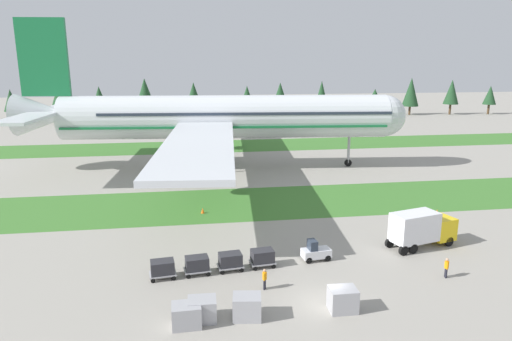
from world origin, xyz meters
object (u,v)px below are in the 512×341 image
object	(u,v)px
taxiway_marker_0	(437,212)
cargo_dolly_fourth	(163,268)
ground_crew_loader	(446,267)
baggage_tug	(315,252)
cargo_dolly_lead	(262,257)
cargo_dolly_third	(197,264)
uld_container_0	(202,310)
airliner	(215,117)
catering_truck	(422,228)
uld_container_1	(186,315)
taxiway_marker_1	(203,211)
uld_container_3	(343,300)
uld_container_2	(247,307)
cargo_dolly_second	(230,260)
ground_crew_marshaller	(265,278)

from	to	relation	value
taxiway_marker_0	cargo_dolly_fourth	bearing A→B (deg)	-159.28
ground_crew_loader	baggage_tug	bearing A→B (deg)	81.52
baggage_tug	cargo_dolly_fourth	bearing A→B (deg)	-90.00
cargo_dolly_lead	cargo_dolly_third	xyz separation A→B (m)	(-5.76, -0.67, 0.00)
uld_container_0	airliner	bearing A→B (deg)	85.14
catering_truck	uld_container_0	world-z (taller)	catering_truck
uld_container_1	taxiway_marker_1	distance (m)	23.95
cargo_dolly_fourth	taxiway_marker_0	size ratio (longest dim) A/B	3.83
catering_truck	uld_container_3	world-z (taller)	catering_truck
uld_container_2	taxiway_marker_0	distance (m)	31.41
catering_truck	uld_container_0	distance (m)	23.88
ground_crew_loader	uld_container_1	size ratio (longest dim) A/B	0.87
cargo_dolly_fourth	uld_container_1	world-z (taller)	uld_container_1
cargo_dolly_fourth	taxiway_marker_1	bearing A→B (deg)	159.90
cargo_dolly_second	catering_truck	distance (m)	19.10
uld_container_0	uld_container_1	bearing A→B (deg)	-152.52
cargo_dolly_fourth	uld_container_0	size ratio (longest dim) A/B	1.18
baggage_tug	cargo_dolly_lead	bearing A→B (deg)	-90.00
ground_crew_loader	uld_container_0	distance (m)	20.84
airliner	uld_container_1	size ratio (longest dim) A/B	39.11
catering_truck	ground_crew_marshaller	xyz separation A→B (m)	(-16.52, -6.28, -1.01)
ground_crew_loader	taxiway_marker_1	bearing A→B (deg)	62.95
uld_container_2	uld_container_3	size ratio (longest dim) A/B	1.00
cargo_dolly_fourth	ground_crew_marshaller	size ratio (longest dim) A/B	1.36
catering_truck	uld_container_3	bearing A→B (deg)	-62.90
ground_crew_marshaller	cargo_dolly_third	bearing A→B (deg)	-104.16
ground_crew_marshaller	uld_container_2	distance (m)	4.44
ground_crew_loader	taxiway_marker_0	distance (m)	17.01
cargo_dolly_lead	ground_crew_loader	world-z (taller)	ground_crew_loader
uld_container_2	uld_container_3	world-z (taller)	uld_container_3
ground_crew_marshaller	uld_container_1	xyz separation A→B (m)	(-6.18, -4.39, -0.15)
ground_crew_loader	ground_crew_marshaller	bearing A→B (deg)	107.13
uld_container_1	uld_container_3	bearing A→B (deg)	1.87
airliner	cargo_dolly_fourth	bearing A→B (deg)	-4.99
baggage_tug	ground_crew_marshaller	distance (m)	7.24
ground_crew_loader	cargo_dolly_third	bearing A→B (deg)	97.84
uld_container_1	cargo_dolly_lead	bearing A→B (deg)	52.01
taxiway_marker_1	catering_truck	bearing A→B (deg)	-32.43
uld_container_3	cargo_dolly_lead	bearing A→B (deg)	119.53
airliner	uld_container_3	world-z (taller)	airliner
cargo_dolly_fourth	uld_container_3	distance (m)	15.08
cargo_dolly_fourth	uld_container_3	world-z (taller)	uld_container_3
taxiway_marker_0	taxiway_marker_1	xyz separation A→B (m)	(-27.36, 4.52, 0.01)
catering_truck	uld_container_3	size ratio (longest dim) A/B	3.66
cargo_dolly_fourth	ground_crew_loader	bearing A→B (deg)	75.23
cargo_dolly_lead	cargo_dolly_fourth	size ratio (longest dim) A/B	1.00
baggage_tug	cargo_dolly_third	bearing A→B (deg)	-90.00
cargo_dolly_third	taxiway_marker_1	distance (m)	16.04
uld_container_1	uld_container_2	xyz separation A→B (m)	(4.25, 0.40, 0.06)
catering_truck	uld_container_2	size ratio (longest dim) A/B	3.66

